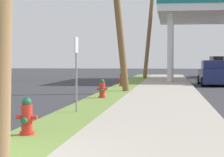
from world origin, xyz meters
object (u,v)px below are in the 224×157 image
at_px(truck_black_on_apron, 219,67).
at_px(fire_hydrant_second, 102,89).
at_px(utility_pole_midground, 117,6).
at_px(utility_pole_background, 150,24).
at_px(car_navy_by_far_pump, 215,74).
at_px(fire_hydrant_nearest, 27,118).
at_px(street_sign_post, 76,59).
at_px(fire_hydrant_third, 122,81).

bearing_deg(truck_black_on_apron, fire_hydrant_second, -105.80).
height_order(utility_pole_midground, utility_pole_background, utility_pole_background).
height_order(fire_hydrant_second, utility_pole_midground, utility_pole_midground).
distance_m(utility_pole_background, car_navy_by_far_pump, 10.29).
height_order(fire_hydrant_nearest, car_navy_by_far_pump, car_navy_by_far_pump).
distance_m(fire_hydrant_nearest, street_sign_post, 4.03).
distance_m(street_sign_post, car_navy_by_far_pump, 17.18).
bearing_deg(fire_hydrant_second, truck_black_on_apron, 74.20).
relative_size(utility_pole_background, truck_black_on_apron, 1.59).
bearing_deg(fire_hydrant_nearest, car_navy_by_far_pump, 74.35).
bearing_deg(street_sign_post, utility_pole_background, 87.79).
bearing_deg(fire_hydrant_third, utility_pole_background, 85.11).
bearing_deg(fire_hydrant_second, fire_hydrant_nearest, -91.05).
height_order(fire_hydrant_third, truck_black_on_apron, truck_black_on_apron).
distance_m(fire_hydrant_nearest, car_navy_by_far_pump, 20.88).
xyz_separation_m(fire_hydrant_nearest, truck_black_on_apron, (7.50, 34.58, 0.47)).
bearing_deg(truck_black_on_apron, utility_pole_background, -136.36).
distance_m(fire_hydrant_nearest, utility_pole_midground, 13.41).
bearing_deg(street_sign_post, fire_hydrant_nearest, -92.45).
bearing_deg(utility_pole_background, car_navy_by_far_pump, -61.71).
relative_size(utility_pole_midground, truck_black_on_apron, 1.45).
height_order(fire_hydrant_nearest, utility_pole_background, utility_pole_background).
height_order(fire_hydrant_third, utility_pole_midground, utility_pole_midground).
xyz_separation_m(fire_hydrant_third, street_sign_post, (0.09, -12.51, 1.19)).
bearing_deg(utility_pole_midground, car_navy_by_far_pump, 53.35).
xyz_separation_m(fire_hydrant_second, utility_pole_background, (0.96, 19.85, 4.17)).
bearing_deg(street_sign_post, truck_black_on_apron, 76.58).
bearing_deg(fire_hydrant_third, street_sign_post, -89.61).
height_order(fire_hydrant_second, street_sign_post, street_sign_post).
bearing_deg(car_navy_by_far_pump, utility_pole_midground, -126.65).
distance_m(fire_hydrant_third, utility_pole_midground, 5.14).
height_order(fire_hydrant_nearest, truck_black_on_apron, truck_black_on_apron).
relative_size(utility_pole_midground, car_navy_by_far_pump, 1.78).
relative_size(fire_hydrant_nearest, utility_pole_background, 0.08).
height_order(fire_hydrant_nearest, street_sign_post, street_sign_post).
relative_size(utility_pole_background, car_navy_by_far_pump, 1.96).
xyz_separation_m(fire_hydrant_second, car_navy_by_far_pump, (5.47, 11.46, 0.28)).
height_order(fire_hydrant_second, fire_hydrant_third, same).
xyz_separation_m(fire_hydrant_nearest, fire_hydrant_second, (0.16, 8.64, 0.00)).
relative_size(fire_hydrant_third, utility_pole_midground, 0.09).
relative_size(fire_hydrant_nearest, utility_pole_midground, 0.09).
distance_m(fire_hydrant_second, car_navy_by_far_pump, 12.71).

